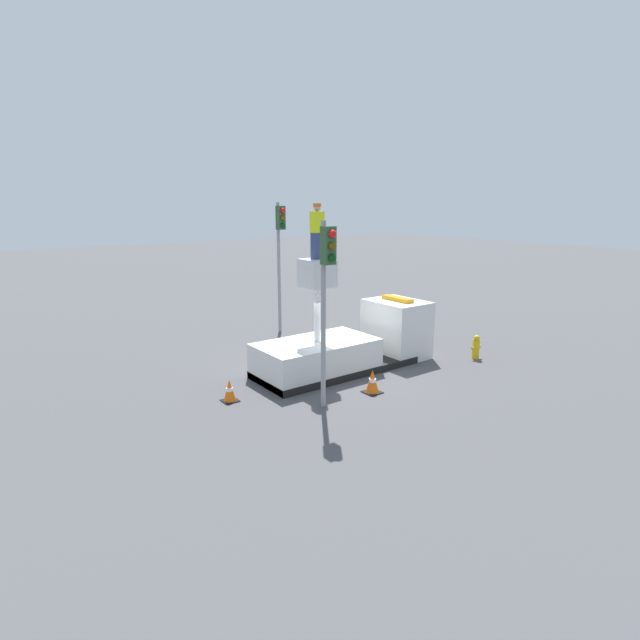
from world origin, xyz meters
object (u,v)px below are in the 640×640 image
traffic_cone_rear (230,391)px  worker (317,231)px  traffic_light_pole (327,278)px  traffic_light_across (280,242)px  bucket_truck (350,345)px  fire_hydrant (476,347)px  traffic_cone_curbside (372,382)px

traffic_cone_rear → worker: bearing=5.7°
traffic_light_pole → traffic_light_across: (3.55, 8.04, 0.33)m
bucket_truck → traffic_cone_rear: bearing=-175.9°
bucket_truck → traffic_cone_rear: bucket_truck is taller
fire_hydrant → traffic_cone_curbside: fire_hydrant is taller
bucket_truck → fire_hydrant: size_ratio=7.35×
worker → traffic_light_across: size_ratio=0.31×
fire_hydrant → traffic_cone_curbside: 5.48m
worker → traffic_cone_curbside: 5.04m
bucket_truck → traffic_light_pole: 4.73m
traffic_light_across → fire_hydrant: bearing=-63.8°
traffic_cone_curbside → bucket_truck: bearing=66.2°
fire_hydrant → traffic_cone_rear: 9.45m
traffic_cone_rear → traffic_cone_curbside: (3.83, -1.98, 0.03)m
worker → fire_hydrant: bearing=-19.0°
traffic_light_pole → traffic_cone_curbside: bearing=2.6°
bucket_truck → traffic_cone_curbside: bucket_truck is taller
fire_hydrant → traffic_cone_rear: (-9.29, 1.68, -0.12)m
fire_hydrant → traffic_light_across: bearing=116.2°
traffic_light_across → traffic_cone_rear: size_ratio=8.51×
bucket_truck → worker: size_ratio=3.81×
bucket_truck → traffic_cone_curbside: size_ratio=9.00×
worker → traffic_light_pole: size_ratio=0.33×
bucket_truck → traffic_cone_rear: 4.89m
worker → traffic_cone_rear: (-3.43, -0.34, -4.49)m
worker → traffic_cone_curbside: worker is taller
worker → traffic_cone_curbside: size_ratio=2.37×
fire_hydrant → worker: bearing=161.0°
bucket_truck → worker: worker is taller
traffic_cone_rear → traffic_cone_curbside: size_ratio=0.91×
traffic_light_across → traffic_cone_curbside: size_ratio=7.75×
bucket_truck → worker: 4.24m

